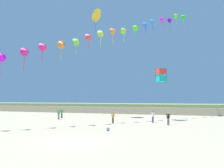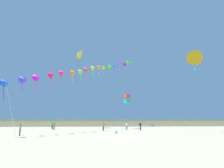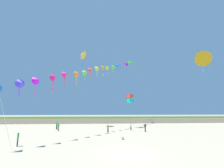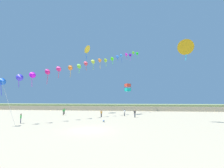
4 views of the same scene
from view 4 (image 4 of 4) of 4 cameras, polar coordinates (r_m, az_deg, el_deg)
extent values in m
plane|color=tan|center=(20.54, -8.61, -16.93)|extent=(240.00, 240.00, 0.00)
cube|color=tan|center=(59.24, 2.06, -9.04)|extent=(120.00, 11.83, 1.53)
cube|color=#7A8E56|center=(59.20, 2.06, -8.09)|extent=(120.00, 10.06, 0.87)
cylinder|color=black|center=(34.77, -3.98, -11.80)|extent=(0.11, 0.11, 0.79)
cylinder|color=black|center=(34.75, -4.21, -11.80)|extent=(0.11, 0.11, 0.79)
cylinder|color=orange|center=(34.70, -4.09, -10.70)|extent=(0.21, 0.21, 0.56)
cylinder|color=orange|center=(34.72, -3.79, -10.63)|extent=(0.20, 0.14, 0.53)
cylinder|color=orange|center=(34.67, -4.38, -10.63)|extent=(0.20, 0.14, 0.53)
sphere|color=#9E7051|center=(34.67, -4.08, -10.06)|extent=(0.21, 0.21, 0.21)
cylinder|color=black|center=(43.73, -17.66, -10.30)|extent=(0.12, 0.12, 0.86)
cylinder|color=black|center=(43.67, -17.84, -10.30)|extent=(0.12, 0.12, 0.86)
cylinder|color=green|center=(43.65, -17.72, -9.34)|extent=(0.23, 0.23, 0.61)
cylinder|color=green|center=(43.73, -17.48, -9.28)|extent=(0.19, 0.21, 0.58)
cylinder|color=green|center=(43.56, -17.95, -9.28)|extent=(0.19, 0.21, 0.58)
sphere|color=#9E7051|center=(43.62, -17.70, -8.78)|extent=(0.23, 0.23, 0.23)
cylinder|color=#474C56|center=(34.28, 8.83, -11.77)|extent=(0.12, 0.12, 0.86)
cylinder|color=#474C56|center=(34.23, 8.59, -11.79)|extent=(0.12, 0.12, 0.86)
cylinder|color=black|center=(34.19, 8.69, -10.56)|extent=(0.23, 0.23, 0.61)
cylinder|color=black|center=(34.26, 9.00, -10.47)|extent=(0.22, 0.15, 0.58)
cylinder|color=black|center=(34.11, 8.38, -10.50)|extent=(0.22, 0.15, 0.58)
sphere|color=tan|center=(34.16, 8.68, -9.85)|extent=(0.23, 0.23, 0.23)
cylinder|color=#282D4C|center=(29.78, -31.46, -11.91)|extent=(0.12, 0.12, 0.81)
cylinder|color=#282D4C|center=(29.63, -31.46, -11.94)|extent=(0.12, 0.12, 0.81)
cylinder|color=green|center=(29.63, -31.39, -10.59)|extent=(0.21, 0.21, 0.58)
cylinder|color=green|center=(29.81, -31.39, -10.47)|extent=(0.19, 0.20, 0.55)
cylinder|color=green|center=(29.44, -31.38, -10.54)|extent=(0.19, 0.20, 0.55)
sphere|color=brown|center=(29.59, -31.34, -9.81)|extent=(0.22, 0.22, 0.22)
cylinder|color=#726656|center=(40.56, -17.91, -10.64)|extent=(0.13, 0.13, 0.86)
cylinder|color=#726656|center=(40.52, -18.12, -10.64)|extent=(0.13, 0.13, 0.86)
cylinder|color=green|center=(40.48, -17.98, -9.60)|extent=(0.23, 0.23, 0.61)
cylinder|color=green|center=(40.54, -17.71, -9.54)|extent=(0.21, 0.20, 0.58)
cylinder|color=green|center=(40.42, -18.25, -9.53)|extent=(0.21, 0.20, 0.58)
sphere|color=#9E7051|center=(40.46, -17.96, -9.00)|extent=(0.23, 0.23, 0.23)
cylinder|color=#474C56|center=(36.82, 4.89, -11.43)|extent=(0.12, 0.12, 0.84)
cylinder|color=#474C56|center=(36.89, 4.68, -11.42)|extent=(0.12, 0.12, 0.84)
cylinder|color=white|center=(36.79, 4.78, -10.31)|extent=(0.22, 0.22, 0.60)
cylinder|color=white|center=(36.69, 5.04, -10.24)|extent=(0.22, 0.17, 0.57)
cylinder|color=white|center=(36.89, 4.52, -10.23)|extent=(0.22, 0.17, 0.57)
sphere|color=brown|center=(36.76, 4.77, -9.65)|extent=(0.23, 0.23, 0.23)
cone|color=blue|center=(28.17, -36.14, 0.86)|extent=(1.20, 1.34, 1.15)
cylinder|color=blue|center=(28.05, -36.59, -1.57)|extent=(0.23, 0.31, 1.98)
cone|color=#3F36EB|center=(28.83, -31.60, 2.17)|extent=(1.28, 1.32, 1.13)
cylinder|color=#6B39E5|center=(28.69, -31.99, 0.34)|extent=(0.17, 0.14, 1.44)
cone|color=#CC0EF0|center=(29.41, -27.81, 3.25)|extent=(1.36, 1.40, 1.20)
cylinder|color=#E539D7|center=(29.20, -28.20, 0.93)|extent=(0.14, 0.13, 1.99)
cone|color=#D31977|center=(30.53, -23.00, 4.46)|extent=(1.24, 1.36, 1.17)
cylinder|color=#E53966|center=(30.27, -23.35, 2.04)|extent=(0.10, 0.33, 2.19)
cone|color=#E9247B|center=(31.79, -19.32, 5.63)|extent=(1.32, 1.39, 1.19)
cylinder|color=#E5395C|center=(31.52, -19.63, 3.71)|extent=(0.14, 0.17, 1.76)
cone|color=orange|center=(32.96, -15.31, 6.07)|extent=(1.28, 1.32, 1.13)
cylinder|color=gold|center=(32.67, -15.59, 4.13)|extent=(0.12, 0.13, 1.87)
cone|color=#73CE39|center=(34.37, -12.13, 6.79)|extent=(1.34, 1.40, 1.20)
cylinder|color=#52E539|center=(34.09, -12.36, 5.30)|extent=(0.17, 0.15, 1.43)
cone|color=#E73D54|center=(36.32, -9.65, 7.91)|extent=(1.37, 1.40, 1.20)
cylinder|color=#E54B39|center=(36.00, -9.87, 6.38)|extent=(0.22, 0.25, 1.60)
cone|color=#ADD23A|center=(37.58, -6.96, 8.65)|extent=(1.38, 1.40, 1.20)
cylinder|color=#92E539|center=(37.20, -7.16, 6.89)|extent=(0.10, 0.09, 1.98)
cone|color=orange|center=(39.29, -4.38, 9.13)|extent=(1.31, 1.39, 1.21)
cylinder|color=gold|center=(38.88, -4.55, 7.38)|extent=(0.08, 0.11, 2.08)
cone|color=#9AD02B|center=(41.28, -2.14, 9.06)|extent=(1.19, 1.31, 1.10)
cylinder|color=#83E539|center=(40.91, -2.29, 7.67)|extent=(0.08, 0.10, 1.68)
cone|color=#46E716|center=(43.19, 0.36, 9.62)|extent=(1.24, 1.29, 1.10)
cylinder|color=#39E53B|center=(42.82, 0.23, 8.37)|extent=(0.18, 0.10, 1.57)
cone|color=blue|center=(45.18, 2.37, 10.33)|extent=(1.32, 1.38, 1.19)
cylinder|color=blue|center=(44.82, 2.26, 9.24)|extent=(0.24, 0.22, 1.41)
cone|color=#328EE3|center=(47.09, 3.79, 10.83)|extent=(1.24, 1.36, 1.19)
cylinder|color=blue|center=(46.63, 3.68, 9.43)|extent=(0.22, 0.30, 2.00)
cone|color=#ED29D2|center=(49.38, 5.72, 11.19)|extent=(1.13, 1.30, 1.10)
cylinder|color=#E539A4|center=(48.98, 5.63, 10.13)|extent=(0.24, 0.26, 1.54)
cone|color=#610EBF|center=(51.09, 7.21, 10.98)|extent=(1.29, 1.35, 1.15)
cylinder|color=#B339E5|center=(50.67, 7.13, 9.84)|extent=(0.08, 0.14, 1.74)
cone|color=#61D822|center=(53.55, 8.36, 11.77)|extent=(1.28, 1.36, 1.16)
cylinder|color=#4CE539|center=(53.12, 8.29, 10.76)|extent=(0.17, 0.17, 1.61)
cone|color=#13D014|center=(55.35, 9.78, 11.50)|extent=(1.39, 1.41, 1.21)
cylinder|color=#39E563|center=(54.92, 9.71, 10.49)|extent=(0.26, 0.27, 1.65)
cylinder|color=silver|center=(28.02, -34.69, -6.28)|extent=(1.19, 1.70, 6.54)
cone|color=#C69311|center=(31.14, 26.29, 12.53)|extent=(3.23, 2.71, 2.92)
cone|color=#2DC0E5|center=(31.14, 26.29, 12.56)|extent=(1.80, 1.54, 1.62)
cylinder|color=#2DC0E5|center=(30.72, 26.42, 9.95)|extent=(0.39, 0.23, 2.07)
cube|color=#10C1A9|center=(40.98, 5.98, -2.19)|extent=(1.74, 1.74, 0.84)
cube|color=#E53F2D|center=(41.08, 5.96, -0.48)|extent=(1.74, 1.74, 0.84)
cylinder|color=black|center=(40.16, 5.85, -1.24)|extent=(0.04, 0.04, 2.06)
cylinder|color=black|center=(40.95, 7.19, -1.31)|extent=(0.04, 0.04, 2.06)
cylinder|color=black|center=(41.89, 6.09, -1.43)|extent=(0.04, 0.04, 2.06)
cylinder|color=black|center=(41.12, 4.76, -1.36)|extent=(0.04, 0.04, 2.06)
cone|color=yellow|center=(48.01, -9.80, 13.04)|extent=(2.46, 2.94, 2.70)
cone|color=blue|center=(48.01, -9.80, 13.06)|extent=(1.40, 1.63, 1.51)
cylinder|color=blue|center=(47.42, -9.84, 10.83)|extent=(0.52, 0.48, 3.06)
sphere|color=blue|center=(27.23, -3.22, -13.88)|extent=(0.36, 0.36, 0.36)
cylinder|color=yellow|center=(27.23, -3.22, -13.88)|extent=(0.36, 0.36, 0.09)
camera|label=1|loc=(4.41, 66.27, -7.89)|focal=38.00mm
camera|label=2|loc=(7.96, -98.84, -11.73)|focal=28.00mm
camera|label=3|loc=(8.86, -60.47, -0.33)|focal=24.00mm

